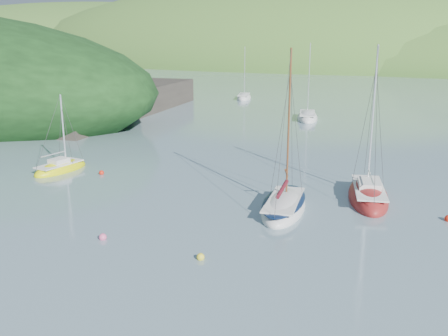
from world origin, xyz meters
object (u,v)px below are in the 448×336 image
at_px(sloop_red, 368,196).
at_px(distant_sloop_a, 307,118).
at_px(daysailer_white, 284,207).
at_px(distant_sloop_c, 244,98).
at_px(sailboat_yellow, 61,169).

height_order(sloop_red, distant_sloop_a, sloop_red).
height_order(daysailer_white, sloop_red, sloop_red).
height_order(sloop_red, distant_sloop_c, sloop_red).
relative_size(sailboat_yellow, distant_sloop_c, 0.71).
distance_m(daysailer_white, distant_sloop_a, 34.80).
relative_size(sloop_red, sailboat_yellow, 1.64).
bearing_deg(sailboat_yellow, distant_sloop_a, 77.06).
distance_m(sailboat_yellow, distant_sloop_c, 48.67).
xyz_separation_m(sloop_red, distant_sloop_a, (-13.55, 29.01, -0.03)).
distance_m(daysailer_white, distant_sloop_c, 55.01).
relative_size(daysailer_white, sailboat_yellow, 1.59).
bearing_deg(distant_sloop_a, distant_sloop_c, 118.31).
xyz_separation_m(sloop_red, distant_sloop_c, (-29.58, 44.29, -0.04)).
distance_m(distant_sloop_a, distant_sloop_c, 22.15).
relative_size(daysailer_white, sloop_red, 0.97).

